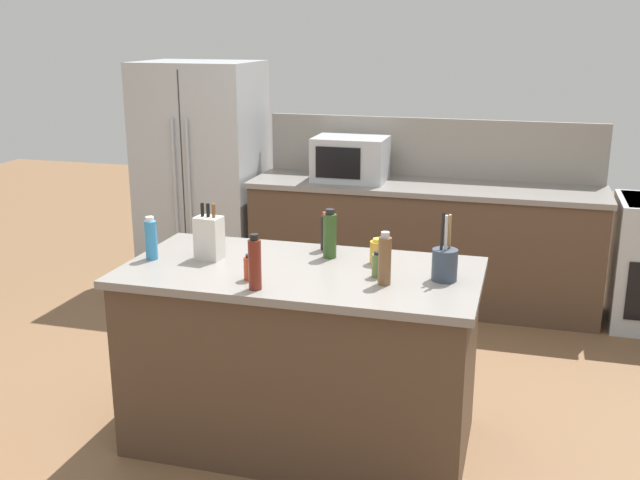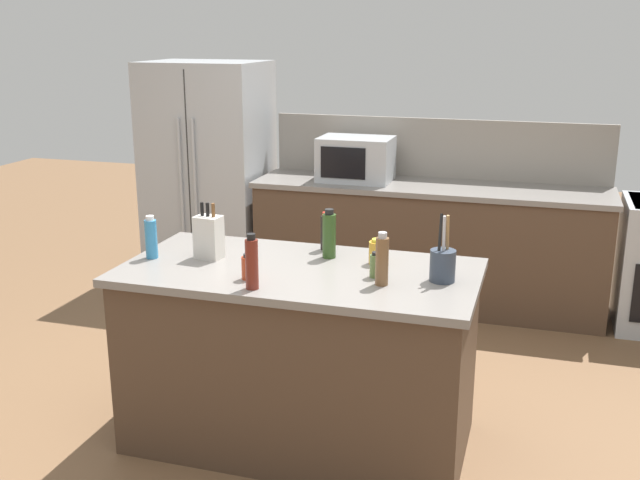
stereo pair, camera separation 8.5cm
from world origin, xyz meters
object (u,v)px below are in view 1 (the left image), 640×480
at_px(refrigerator, 202,174).
at_px(vinegar_bottle, 255,264).
at_px(utensil_crock, 445,263).
at_px(honey_jar, 378,252).
at_px(knife_block, 209,237).
at_px(olive_oil_bottle, 330,235).
at_px(dish_soap_bottle, 151,239).
at_px(soy_sauce_bottle, 326,232).
at_px(spice_jar_paprika, 250,268).
at_px(spice_jar_oregano, 378,265).
at_px(microwave, 350,159).
at_px(pepper_grinder, 385,260).

height_order(refrigerator, vinegar_bottle, refrigerator).
height_order(utensil_crock, honey_jar, utensil_crock).
xyz_separation_m(knife_block, utensil_crock, (1.19, -0.01, -0.03)).
height_order(refrigerator, olive_oil_bottle, refrigerator).
xyz_separation_m(refrigerator, honey_jar, (1.89, -2.06, 0.09)).
bearing_deg(dish_soap_bottle, soy_sauce_bottle, 26.57).
bearing_deg(spice_jar_paprika, dish_soap_bottle, 164.40).
relative_size(vinegar_bottle, spice_jar_oregano, 2.08).
bearing_deg(vinegar_bottle, refrigerator, 118.98).
relative_size(refrigerator, utensil_crock, 5.68).
height_order(honey_jar, soy_sauce_bottle, soy_sauce_bottle).
bearing_deg(refrigerator, microwave, -2.33).
height_order(dish_soap_bottle, spice_jar_oregano, dish_soap_bottle).
xyz_separation_m(microwave, vinegar_bottle, (0.17, -2.54, -0.05)).
relative_size(pepper_grinder, honey_jar, 1.94).
height_order(knife_block, utensil_crock, utensil_crock).
height_order(microwave, vinegar_bottle, microwave).
bearing_deg(utensil_crock, soy_sauce_bottle, 153.28).
bearing_deg(honey_jar, pepper_grinder, -73.38).
bearing_deg(knife_block, soy_sauce_bottle, 36.94).
distance_m(utensil_crock, spice_jar_oregano, 0.31).
distance_m(utensil_crock, spice_jar_paprika, 0.91).
relative_size(dish_soap_bottle, spice_jar_oregano, 1.80).
bearing_deg(soy_sauce_bottle, dish_soap_bottle, -153.43).
xyz_separation_m(knife_block, vinegar_bottle, (0.39, -0.37, 0.01)).
bearing_deg(spice_jar_oregano, olive_oil_bottle, 141.64).
relative_size(microwave, spice_jar_paprika, 4.48).
xyz_separation_m(honey_jar, soy_sauce_bottle, (-0.32, 0.16, 0.04)).
relative_size(knife_block, soy_sauce_bottle, 1.42).
height_order(refrigerator, utensil_crock, refrigerator).
height_order(honey_jar, spice_jar_oregano, honey_jar).
distance_m(knife_block, pepper_grinder, 0.95).
distance_m(refrigerator, olive_oil_bottle, 2.61).
bearing_deg(microwave, spice_jar_paprika, -87.66).
xyz_separation_m(utensil_crock, spice_jar_paprika, (-0.88, -0.24, -0.02)).
height_order(spice_jar_paprika, spice_jar_oregano, same).
relative_size(utensil_crock, spice_jar_paprika, 2.59).
relative_size(refrigerator, vinegar_bottle, 7.05).
height_order(olive_oil_bottle, soy_sauce_bottle, olive_oil_bottle).
bearing_deg(pepper_grinder, spice_jar_paprika, -170.44).
bearing_deg(vinegar_bottle, soy_sauce_bottle, 78.42).
bearing_deg(olive_oil_bottle, spice_jar_paprika, -121.39).
xyz_separation_m(pepper_grinder, honey_jar, (-0.09, 0.30, -0.06)).
bearing_deg(spice_jar_paprika, vinegar_bottle, -59.57).
relative_size(utensil_crock, vinegar_bottle, 1.24).
xyz_separation_m(honey_jar, dish_soap_bottle, (-1.13, -0.24, 0.04)).
height_order(olive_oil_bottle, dish_soap_bottle, olive_oil_bottle).
bearing_deg(utensil_crock, refrigerator, 135.12).
height_order(knife_block, vinegar_bottle, knife_block).
distance_m(honey_jar, soy_sauce_bottle, 0.36).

